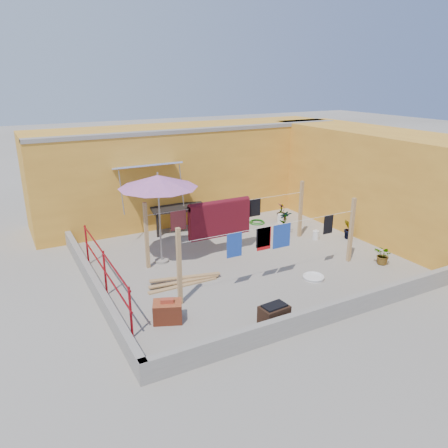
{
  "coord_description": "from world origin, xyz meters",
  "views": [
    {
      "loc": [
        -5.75,
        -9.52,
        4.87
      ],
      "look_at": [
        -0.48,
        0.3,
        1.05
      ],
      "focal_mm": 35.0,
      "sensor_mm": 36.0,
      "label": 1
    }
  ],
  "objects": [
    {
      "name": "outdoor_table",
      "position": [
        -0.66,
        3.08,
        0.74
      ],
      "size": [
        1.88,
        1.16,
        0.82
      ],
      "color": "black",
      "rests_on": "ground"
    },
    {
      "name": "clothesline_rig",
      "position": [
        -0.3,
        0.57,
        1.01
      ],
      "size": [
        5.09,
        2.35,
        1.8
      ],
      "color": "tan",
      "rests_on": "ground"
    },
    {
      "name": "parapet_left",
      "position": [
        -4.08,
        0.0,
        0.22
      ],
      "size": [
        0.16,
        7.3,
        0.44
      ],
      "primitive_type": "cube",
      "color": "gray",
      "rests_on": "ground"
    },
    {
      "name": "plant_back_b",
      "position": [
        2.95,
        2.41,
        0.31
      ],
      "size": [
        0.38,
        0.38,
        0.62
      ],
      "primitive_type": "imported",
      "rotation": [
        0.0,
        0.0,
        1.45
      ],
      "color": "#245919",
      "rests_on": "ground"
    },
    {
      "name": "red_railing",
      "position": [
        -3.85,
        -0.2,
        0.72
      ],
      "size": [
        0.05,
        4.2,
        1.1
      ],
      "color": "#A61019",
      "rests_on": "ground"
    },
    {
      "name": "lumber_pile",
      "position": [
        -2.03,
        -0.52,
        0.06
      ],
      "size": [
        1.92,
        0.56,
        0.12
      ],
      "color": "tan",
      "rests_on": "ground"
    },
    {
      "name": "ground",
      "position": [
        0.0,
        0.0,
        0.0
      ],
      "size": [
        80.0,
        80.0,
        0.0
      ],
      "primitive_type": "plane",
      "color": "#9E998E",
      "rests_on": "ground"
    },
    {
      "name": "brazier",
      "position": [
        -1.21,
        -3.2,
        0.25
      ],
      "size": [
        0.61,
        0.43,
        0.52
      ],
      "color": "black",
      "rests_on": "ground"
    },
    {
      "name": "water_jug_b",
      "position": [
        2.75,
        2.18,
        0.16
      ],
      "size": [
        0.23,
        0.23,
        0.35
      ],
      "color": "silver",
      "rests_on": "ground"
    },
    {
      "name": "green_hose",
      "position": [
        2.02,
        2.54,
        0.04
      ],
      "size": [
        0.54,
        0.54,
        0.08
      ],
      "color": "#186917",
      "rests_on": "ground"
    },
    {
      "name": "water_jug_a",
      "position": [
        2.79,
        0.35,
        0.14
      ],
      "size": [
        0.2,
        0.2,
        0.32
      ],
      "color": "silver",
      "rests_on": "ground"
    },
    {
      "name": "plant_back_a",
      "position": [
        0.44,
        2.67,
        0.4
      ],
      "size": [
        0.86,
        0.79,
        0.79
      ],
      "primitive_type": "imported",
      "rotation": [
        0.0,
        0.0,
        0.28
      ],
      "color": "#245919",
      "rests_on": "ground"
    },
    {
      "name": "plant_right_a",
      "position": [
        2.26,
        1.25,
        0.39
      ],
      "size": [
        0.45,
        0.35,
        0.78
      ],
      "primitive_type": "imported",
      "rotation": [
        0.0,
        0.0,
        2.96
      ],
      "color": "#245919",
      "rests_on": "ground"
    },
    {
      "name": "patio_umbrella",
      "position": [
        -2.05,
        0.98,
        2.24
      ],
      "size": [
        2.12,
        2.12,
        2.5
      ],
      "color": "gray",
      "rests_on": "ground"
    },
    {
      "name": "wall_right",
      "position": [
        5.2,
        0.0,
        1.6
      ],
      "size": [
        2.4,
        9.0,
        3.2
      ],
      "primitive_type": "cube",
      "color": "gold",
      "rests_on": "ground"
    },
    {
      "name": "parapet_front",
      "position": [
        0.0,
        -3.58,
        0.22
      ],
      "size": [
        8.3,
        0.16,
        0.44
      ],
      "primitive_type": "cube",
      "color": "gray",
      "rests_on": "ground"
    },
    {
      "name": "plant_right_c",
      "position": [
        3.16,
        -2.02,
        0.27
      ],
      "size": [
        0.48,
        0.53,
        0.53
      ],
      "primitive_type": "imported",
      "rotation": [
        0.0,
        0.0,
        4.85
      ],
      "color": "#245919",
      "rests_on": "ground"
    },
    {
      "name": "white_basin",
      "position": [
        0.93,
        -1.83,
        0.05
      ],
      "size": [
        0.54,
        0.54,
        0.09
      ],
      "color": "silver",
      "rests_on": "ground"
    },
    {
      "name": "brick_stack",
      "position": [
        -3.01,
        -1.95,
        0.22
      ],
      "size": [
        0.71,
        0.62,
        0.51
      ],
      "color": "#9A3D23",
      "rests_on": "ground"
    },
    {
      "name": "plant_right_b",
      "position": [
        3.7,
        -0.1,
        0.32
      ],
      "size": [
        0.45,
        0.45,
        0.64
      ],
      "primitive_type": "imported",
      "rotation": [
        0.0,
        0.0,
        3.89
      ],
      "color": "#245919",
      "rests_on": "ground"
    },
    {
      "name": "wall_back",
      "position": [
        0.5,
        4.69,
        1.61
      ],
      "size": [
        11.0,
        3.27,
        3.21
      ],
      "color": "gold",
      "rests_on": "ground"
    }
  ]
}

